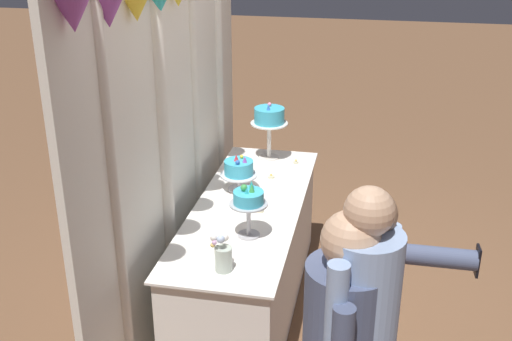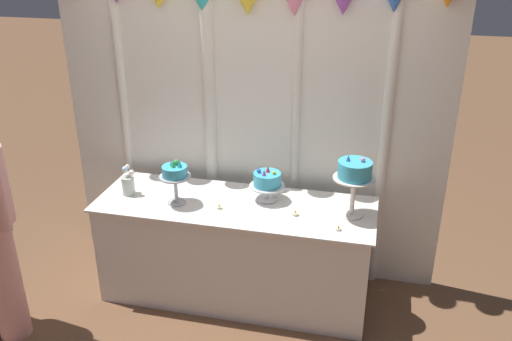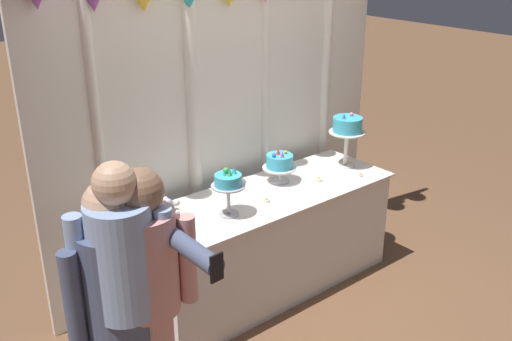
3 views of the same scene
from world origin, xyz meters
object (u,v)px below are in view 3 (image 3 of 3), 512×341
flower_vase (172,217)px  tealight_near_right (360,175)px  cake_table (267,242)px  tealight_far_left (267,201)px  cake_display_leftmost (228,183)px  cake_display_rightmost (347,128)px  guest_man_dark_suit (127,310)px  guest_girl_blue_dress (121,317)px  tealight_near_left (319,180)px  guest_man_pink_jacket (150,307)px  cake_display_center (279,163)px

flower_vase → tealight_near_right: (1.55, -0.17, -0.08)m
cake_table → tealight_far_left: 0.42m
cake_display_leftmost → cake_display_rightmost: bearing=4.7°
cake_display_rightmost → cake_display_leftmost: bearing=-175.3°
guest_man_dark_suit → guest_girl_blue_dress: size_ratio=1.07×
flower_vase → tealight_near_left: 1.25m
tealight_near_right → cake_display_rightmost: bearing=72.7°
cake_table → cake_display_leftmost: (-0.40, -0.09, 0.62)m
tealight_far_left → guest_man_dark_suit: 1.56m
cake_display_leftmost → tealight_near_left: 0.88m
cake_display_rightmost → guest_man_pink_jacket: guest_man_pink_jacket is taller
cake_display_center → cake_display_leftmost: bearing=-162.1°
cake_display_rightmost → tealight_near_right: 0.38m
flower_vase → guest_girl_blue_dress: bearing=-135.6°
cake_table → guest_man_dark_suit: bearing=-152.7°
cake_table → cake_display_center: cake_display_center is taller
cake_display_rightmost → tealight_far_left: (-0.91, -0.11, -0.31)m
tealight_near_right → guest_man_dark_suit: guest_man_dark_suit is taller
tealight_near_left → tealight_near_right: 0.33m
tealight_near_left → guest_man_pink_jacket: (-1.82, -0.71, 0.09)m
tealight_far_left → guest_man_pink_jacket: 1.46m
tealight_far_left → tealight_near_right: size_ratio=1.15×
cake_display_leftmost → guest_girl_blue_dress: size_ratio=0.22×
guest_girl_blue_dress → tealight_near_right: bearing=12.8°
flower_vase → tealight_near_right: bearing=-6.4°
flower_vase → guest_girl_blue_dress: size_ratio=0.14×
guest_girl_blue_dress → guest_man_dark_suit: bearing=-79.1°
tealight_far_left → cake_display_leftmost: bearing=178.4°
flower_vase → tealight_near_left: flower_vase is taller
tealight_far_left → tealight_near_right: (0.84, -0.11, 0.00)m
guest_man_dark_suit → tealight_near_left: bearing=19.9°
flower_vase → guest_man_pink_jacket: size_ratio=0.14×
guest_man_dark_suit → cake_display_center: bearing=27.4°
tealight_far_left → guest_man_dark_suit: bearing=-154.4°
tealight_far_left → tealight_near_left: size_ratio=0.91×
flower_vase → tealight_near_right: size_ratio=5.73×
flower_vase → guest_man_dark_suit: (-0.69, -0.74, 0.04)m
cake_display_leftmost → flower_vase: (-0.39, 0.06, -0.14)m
cake_table → guest_girl_blue_dress: size_ratio=1.29×
flower_vase → guest_man_dark_suit: bearing=-133.1°
cake_table → guest_man_pink_jacket: 1.65m
cake_table → guest_man_pink_jacket: size_ratio=1.26×
cake_display_leftmost → cake_display_rightmost: cake_display_rightmost is taller
cake_display_center → tealight_near_right: 0.64m
cake_display_leftmost → tealight_near_right: bearing=-5.8°
cake_display_rightmost → guest_man_pink_jacket: 2.34m
tealight_near_left → cake_display_leftmost: bearing=-178.8°
cake_display_rightmost → tealight_near_left: (-0.37, -0.08, -0.31)m
tealight_near_left → guest_man_pink_jacket: 1.96m
cake_display_rightmost → guest_man_dark_suit: size_ratio=0.27×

